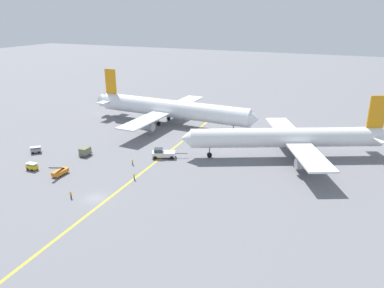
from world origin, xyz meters
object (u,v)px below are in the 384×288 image
(ground_crew_wing_walker_right, at_px, (132,162))
(ground_crew_marshaller_foreground, at_px, (134,176))
(airliner_being_pushed, at_px, (288,138))
(ground_crew_ramp_agent_by_cones, at_px, (71,195))
(gse_baggage_cart_trailing, at_px, (32,166))
(airliner_at_gate_left, at_px, (172,109))
(gse_baggage_cart_near_cluster, at_px, (36,150))
(gse_belt_loader_portside, at_px, (60,172))
(pushback_tug, at_px, (163,153))
(gse_container_dolly_flat, at_px, (85,151))

(ground_crew_wing_walker_right, xyz_separation_m, ground_crew_marshaller_foreground, (5.00, -7.16, -0.02))
(airliner_being_pushed, relative_size, ground_crew_ramp_agent_by_cones, 32.78)
(gse_baggage_cart_trailing, relative_size, ground_crew_marshaller_foreground, 1.74)
(airliner_at_gate_left, distance_m, ground_crew_wing_walker_right, 36.33)
(gse_baggage_cart_trailing, height_order, ground_crew_ramp_agent_by_cones, gse_baggage_cart_trailing)
(airliner_being_pushed, xyz_separation_m, ground_crew_marshaller_foreground, (-28.85, -28.30, -4.33))
(gse_baggage_cart_trailing, distance_m, ground_crew_marshaller_foreground, 25.93)
(gse_baggage_cart_trailing, bearing_deg, gse_baggage_cart_near_cluster, 131.68)
(airliner_at_gate_left, distance_m, ground_crew_marshaller_foreground, 44.41)
(gse_belt_loader_portside, relative_size, ground_crew_ramp_agent_by_cones, 3.16)
(airliner_at_gate_left, height_order, pushback_tug, airliner_at_gate_left)
(ground_crew_ramp_agent_by_cones, bearing_deg, gse_belt_loader_portside, 142.11)
(gse_belt_loader_portside, bearing_deg, pushback_tug, 48.93)
(gse_container_dolly_flat, distance_m, gse_baggage_cart_trailing, 13.85)
(pushback_tug, relative_size, ground_crew_ramp_agent_by_cones, 5.73)
(gse_belt_loader_portside, relative_size, ground_crew_wing_walker_right, 3.07)
(airliner_at_gate_left, distance_m, gse_baggage_cart_trailing, 49.77)
(gse_belt_loader_portside, bearing_deg, gse_baggage_cart_trailing, -177.33)
(airliner_being_pushed, bearing_deg, ground_crew_marshaller_foreground, -135.55)
(gse_container_dolly_flat, relative_size, ground_crew_marshaller_foreground, 2.07)
(gse_baggage_cart_trailing, height_order, ground_crew_wing_walker_right, gse_baggage_cart_trailing)
(ground_crew_wing_walker_right, bearing_deg, gse_container_dolly_flat, 178.51)
(ground_crew_marshaller_foreground, bearing_deg, pushback_tug, 91.55)
(airliner_at_gate_left, relative_size, ground_crew_ramp_agent_by_cones, 37.90)
(ground_crew_ramp_agent_by_cones, bearing_deg, airliner_at_gate_left, 95.02)
(airliner_being_pushed, relative_size, gse_baggage_cart_near_cluster, 16.65)
(pushback_tug, height_order, ground_crew_wing_walker_right, pushback_tug)
(gse_baggage_cart_near_cluster, distance_m, ground_crew_marshaller_foreground, 33.45)
(airliner_at_gate_left, bearing_deg, gse_baggage_cart_trailing, -105.80)
(airliner_being_pushed, xyz_separation_m, gse_belt_loader_portside, (-45.99, -33.06, -4.31))
(airliner_at_gate_left, xyz_separation_m, pushback_tug, (11.53, -28.09, -4.04))
(gse_container_dolly_flat, relative_size, gse_belt_loader_portside, 0.66)
(ground_crew_wing_walker_right, bearing_deg, ground_crew_ramp_agent_by_cones, -95.99)
(gse_baggage_cart_near_cluster, bearing_deg, ground_crew_wing_walker_right, 7.08)
(pushback_tug, bearing_deg, airliner_being_pushed, 25.33)
(airliner_at_gate_left, relative_size, gse_container_dolly_flat, 18.16)
(gse_baggage_cart_trailing, bearing_deg, airliner_at_gate_left, 74.20)
(gse_belt_loader_portside, xyz_separation_m, ground_crew_ramp_agent_by_cones, (10.07, -7.84, -0.02))
(airliner_being_pushed, height_order, ground_crew_ramp_agent_by_cones, airliner_being_pushed)
(gse_belt_loader_portside, bearing_deg, ground_crew_marshaller_foreground, 15.53)
(gse_baggage_cart_trailing, bearing_deg, pushback_tug, 38.08)
(gse_belt_loader_portside, relative_size, gse_baggage_cart_trailing, 1.80)
(gse_belt_loader_portside, height_order, gse_baggage_cart_near_cluster, gse_belt_loader_portside)
(ground_crew_ramp_agent_by_cones, xyz_separation_m, ground_crew_marshaller_foreground, (7.07, 12.60, 0.01))
(pushback_tug, distance_m, ground_crew_wing_walker_right, 8.64)
(gse_belt_loader_portside, height_order, ground_crew_wing_walker_right, gse_belt_loader_portside)
(ground_crew_ramp_agent_by_cones, bearing_deg, airliner_being_pushed, 48.71)
(gse_container_dolly_flat, relative_size, ground_crew_wing_walker_right, 2.03)
(pushback_tug, distance_m, ground_crew_marshaller_foreground, 14.47)
(pushback_tug, xyz_separation_m, ground_crew_marshaller_foreground, (0.39, -14.46, -0.37))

